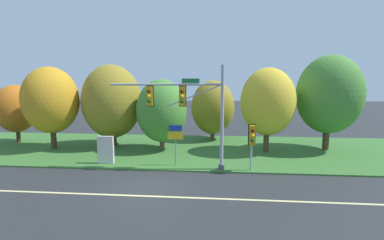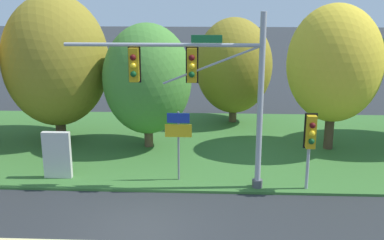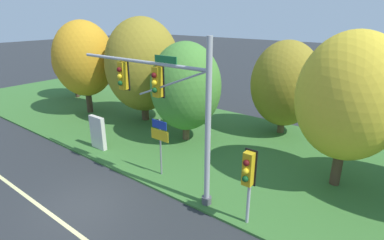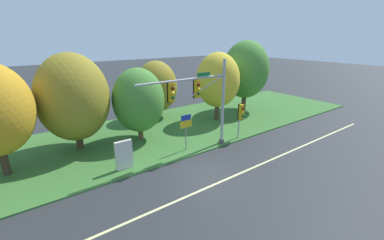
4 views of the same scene
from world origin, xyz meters
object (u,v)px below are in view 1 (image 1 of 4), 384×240
route_sign_post (175,138)px  tree_tall_centre (213,107)px  traffic_signal_mast (190,106)px  tree_nearest_road (16,109)px  info_kiosk (106,150)px  pedestrian_signal_near_kerb (252,138)px  tree_furthest_back (329,95)px  tree_behind_signpost (112,102)px  tree_left_of_mast (51,100)px  tree_mid_verge (162,111)px  tree_right_far (268,102)px

route_sign_post → tree_tall_centre: bearing=74.3°
traffic_signal_mast → tree_nearest_road: 17.90m
info_kiosk → route_sign_post: bearing=-0.1°
pedestrian_signal_near_kerb → tree_furthest_back: (6.95, 5.98, 2.45)m
traffic_signal_mast → tree_behind_signpost: 9.30m
tree_left_of_mast → tree_behind_signpost: 4.89m
pedestrian_signal_near_kerb → traffic_signal_mast: bearing=176.8°
pedestrian_signal_near_kerb → route_sign_post: pedestrian_signal_near_kerb is taller
traffic_signal_mast → info_kiosk: 6.68m
route_sign_post → tree_behind_signpost: (-6.31, 5.10, 2.04)m
route_sign_post → tree_behind_signpost: size_ratio=0.39×
tree_mid_verge → tree_furthest_back: bearing=4.6°
route_sign_post → info_kiosk: (-4.84, 0.01, -0.94)m
tree_furthest_back → info_kiosk: size_ratio=4.09×
tree_left_of_mast → tree_mid_verge: tree_left_of_mast is taller
traffic_signal_mast → tree_tall_centre: size_ratio=1.25×
traffic_signal_mast → pedestrian_signal_near_kerb: size_ratio=2.46×
pedestrian_signal_near_kerb → info_kiosk: size_ratio=1.56×
pedestrian_signal_near_kerb → tree_tall_centre: tree_tall_centre is taller
route_sign_post → tree_tall_centre: tree_tall_centre is taller
tree_behind_signpost → tree_tall_centre: tree_behind_signpost is taller
tree_right_far → tree_tall_centre: bearing=134.1°
tree_nearest_road → tree_furthest_back: bearing=-0.9°
traffic_signal_mast → pedestrian_signal_near_kerb: 4.32m
tree_tall_centre → tree_right_far: tree_right_far is taller
tree_nearest_road → tree_tall_centre: tree_tall_centre is taller
tree_tall_centre → tree_right_far: 6.31m
tree_nearest_road → tree_mid_verge: (14.00, -1.51, 0.08)m
tree_mid_verge → tree_tall_centre: size_ratio=1.00×
tree_furthest_back → info_kiosk: 17.85m
tree_behind_signpost → tree_left_of_mast: bearing=-163.0°
traffic_signal_mast → route_sign_post: bearing=150.2°
pedestrian_signal_near_kerb → tree_right_far: tree_right_far is taller
traffic_signal_mast → tree_mid_verge: bearing=120.7°
tree_behind_signpost → info_kiosk: 6.08m
route_sign_post → tree_nearest_road: bearing=160.4°
pedestrian_signal_near_kerb → tree_mid_verge: (-6.64, 4.89, 1.13)m
tree_tall_centre → tree_right_far: bearing=-45.9°
route_sign_post → tree_furthest_back: 13.21m
tree_mid_verge → info_kiosk: tree_mid_verge is taller
tree_right_far → traffic_signal_mast: bearing=-140.4°
tree_nearest_road → tree_behind_signpost: bearing=-3.1°
tree_left_of_mast → tree_right_far: 17.78m
tree_furthest_back → info_kiosk: (-16.70, -5.16, -3.64)m
tree_left_of_mast → tree_right_far: bearing=1.6°
tree_left_of_mast → tree_behind_signpost: bearing=17.0°
pedestrian_signal_near_kerb → route_sign_post: bearing=170.6°
pedestrian_signal_near_kerb → tree_nearest_road: (-20.64, 6.41, 1.06)m
tree_mid_verge → info_kiosk: bearing=-127.3°
tree_left_of_mast → tree_mid_verge: bearing=2.6°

